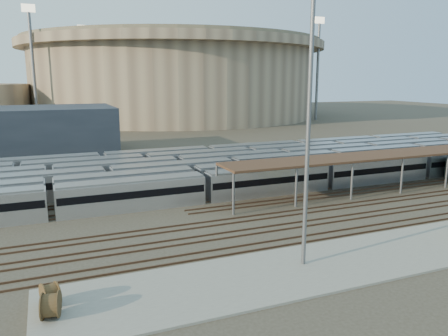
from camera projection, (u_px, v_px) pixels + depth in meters
ground at (297, 210)px, 53.70m from camera, size 420.00×420.00×0.00m
apron at (339, 262)px, 38.23m from camera, size 50.00×9.00×0.20m
subway_trains at (248, 167)px, 70.91m from camera, size 130.96×23.90×3.60m
inspection_shed at (412, 154)px, 64.51m from camera, size 60.30×6.00×5.30m
empty_tracks at (321, 221)px, 49.15m from camera, size 170.00×9.62×0.18m
stadium at (175, 77)px, 186.53m from camera, size 124.00×124.00×32.50m
service_building at (9, 132)px, 89.50m from camera, size 42.00×20.00×10.00m
floodlight_0 at (33, 63)px, 138.03m from camera, size 4.00×1.00×38.40m
floodlight_2 at (318, 66)px, 166.19m from camera, size 4.00×1.00×38.40m
floodlight_3 at (85, 67)px, 190.78m from camera, size 4.00×1.00×38.40m
cable_reel_west at (50, 294)px, 30.61m from camera, size 1.41×1.90×1.69m
cable_reel_east at (51, 305)px, 28.94m from camera, size 1.35×2.00×1.84m
yard_light_pole at (308, 135)px, 35.44m from camera, size 0.80×0.36×22.25m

